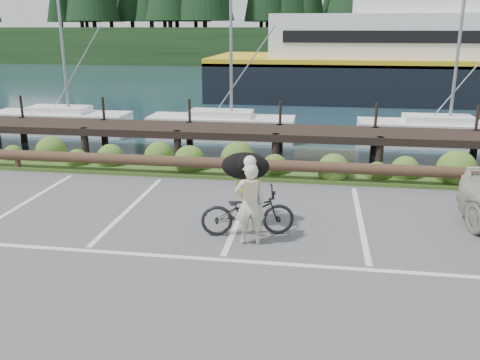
# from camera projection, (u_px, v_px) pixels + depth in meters

# --- Properties ---
(ground) EXTENTS (72.00, 72.00, 0.00)m
(ground) POSITION_uv_depth(u_px,v_px,m) (226.00, 251.00, 9.49)
(ground) COLOR #4D4D50
(harbor_backdrop) EXTENTS (170.00, 160.00, 30.00)m
(harbor_backdrop) POSITION_uv_depth(u_px,v_px,m) (313.00, 53.00, 83.68)
(harbor_backdrop) COLOR #1A323F
(harbor_backdrop) RESTS_ON ground
(vegetation_strip) EXTENTS (34.00, 1.60, 0.10)m
(vegetation_strip) POSITION_uv_depth(u_px,v_px,m) (259.00, 172.00, 14.49)
(vegetation_strip) COLOR #3D5B21
(vegetation_strip) RESTS_ON ground
(log_rail) EXTENTS (32.00, 0.30, 0.60)m
(log_rail) POSITION_uv_depth(u_px,v_px,m) (256.00, 180.00, 13.84)
(log_rail) COLOR #443021
(log_rail) RESTS_ON ground
(bicycle) EXTENTS (1.96, 1.05, 0.98)m
(bicycle) POSITION_uv_depth(u_px,v_px,m) (248.00, 212.00, 10.10)
(bicycle) COLOR black
(bicycle) RESTS_ON ground
(cyclist) EXTENTS (0.66, 0.51, 1.61)m
(cyclist) POSITION_uv_depth(u_px,v_px,m) (250.00, 204.00, 9.59)
(cyclist) COLOR beige
(cyclist) RESTS_ON ground
(dog) EXTENTS (0.70, 1.08, 0.58)m
(dog) POSITION_uv_depth(u_px,v_px,m) (245.00, 166.00, 10.45)
(dog) COLOR black
(dog) RESTS_ON bicycle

